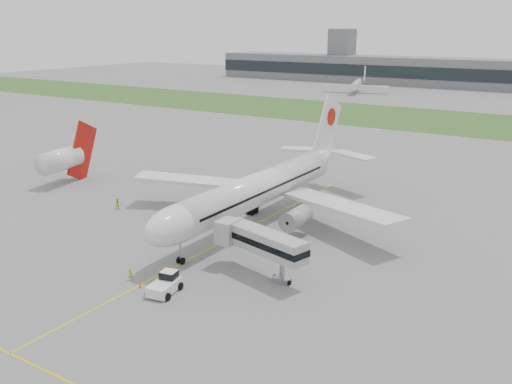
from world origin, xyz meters
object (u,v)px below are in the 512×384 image
Objects in this scene: airliner at (262,187)px; ground_crew_near at (130,274)px; jet_bridge at (259,241)px; neighbor_aircraft at (63,159)px; pushback_tug at (165,284)px.

ground_crew_near is (-1.90, -27.02, -4.85)m from airliner.
jet_bridge reaches higher than ground_crew_near.
airliner is 44.49m from neighbor_aircraft.
ground_crew_near is at bearing -127.19° from jet_bridge.
airliner reaches higher than ground_crew_near.
jet_bridge is 0.87× the size of neighbor_aircraft.
ground_crew_near is (-5.66, 0.07, -0.22)m from pushback_tug.
pushback_tug is at bearing -109.53° from jet_bridge.
airliner is at bearing 135.18° from jet_bridge.
airliner is 20.17m from jet_bridge.
pushback_tug is 54.71m from neighbor_aircraft.
neighbor_aircraft is at bearing -178.00° from airliner.
jet_bridge is 57.01m from neighbor_aircraft.
airliner is at bearing -8.67° from neighbor_aircraft.
airliner reaches higher than neighbor_aircraft.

